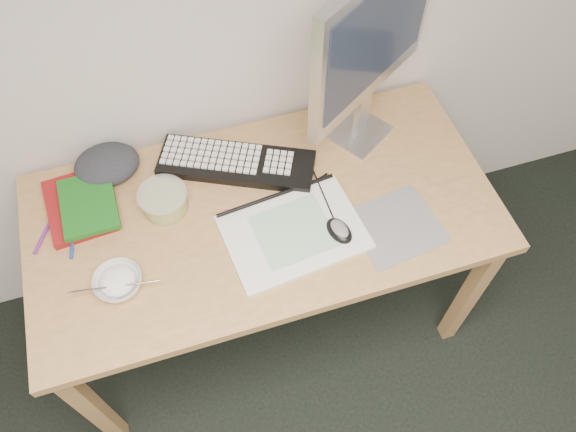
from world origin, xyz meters
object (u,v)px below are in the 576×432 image
(monitor, at_px, (373,41))
(rice_bowl, at_px, (118,282))
(sketchpad, at_px, (294,232))
(desk, at_px, (264,225))
(keyboard, at_px, (237,164))

(monitor, relative_size, rice_bowl, 4.52)
(rice_bowl, bearing_deg, sketchpad, 2.12)
(desk, height_order, monitor, monitor)
(monitor, bearing_deg, sketchpad, -169.54)
(keyboard, distance_m, monitor, 0.55)
(desk, height_order, keyboard, keyboard)
(sketchpad, bearing_deg, rice_bowl, 176.18)
(desk, xyz_separation_m, sketchpad, (0.06, -0.10, 0.09))
(keyboard, height_order, rice_bowl, rice_bowl)
(sketchpad, bearing_deg, keyboard, 102.51)
(desk, relative_size, rice_bowl, 10.51)
(keyboard, bearing_deg, sketchpad, -45.89)
(sketchpad, height_order, keyboard, keyboard)
(desk, height_order, sketchpad, sketchpad)
(sketchpad, relative_size, monitor, 0.65)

